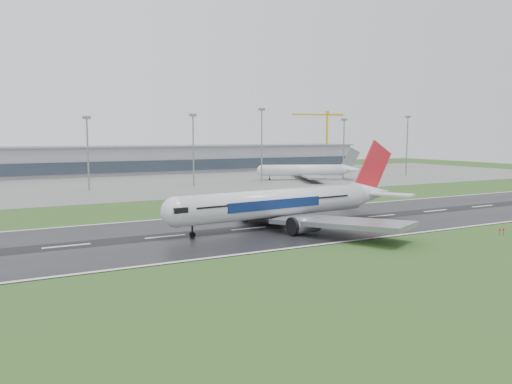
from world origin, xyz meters
TOP-DOWN VIEW (x-y plane):
  - ground at (0.00, 0.00)m, footprint 520.00×520.00m
  - runway at (0.00, 0.00)m, footprint 400.00×45.00m
  - apron at (0.00, 125.00)m, footprint 400.00×130.00m
  - terminal at (0.00, 185.00)m, footprint 240.00×36.00m
  - main_airliner at (-29.29, -1.22)m, footprint 70.94×68.11m
  - parked_airliner at (42.69, 102.00)m, footprint 66.13×64.19m
  - tower_crane at (124.27, 200.00)m, footprint 39.60×10.19m
  - floodmast_1 at (-59.96, 100.00)m, footprint 0.64×0.64m
  - floodmast_2 at (-16.57, 100.00)m, footprint 0.64×0.64m
  - floodmast_3 at (16.61, 100.00)m, footprint 0.64×0.64m
  - floodmast_4 at (63.32, 100.00)m, footprint 0.64×0.64m
  - floodmast_5 at (105.77, 100.00)m, footprint 0.64×0.64m

SIDE VIEW (x-z plane):
  - ground at x=0.00m, z-range 0.00..0.00m
  - apron at x=0.00m, z-range 0.00..0.08m
  - runway at x=0.00m, z-range 0.00..0.10m
  - terminal at x=0.00m, z-range 0.00..15.00m
  - parked_airliner at x=42.69m, z-range 0.08..15.23m
  - main_airliner at x=-29.29m, z-range 0.10..19.47m
  - floodmast_1 at x=-59.96m, z-range 0.00..27.88m
  - floodmast_4 at x=63.32m, z-range 0.00..28.93m
  - floodmast_2 at x=-16.57m, z-range 0.00..29.65m
  - floodmast_5 at x=105.77m, z-range 0.00..31.05m
  - floodmast_3 at x=16.61m, z-range 0.00..32.90m
  - tower_crane at x=124.27m, z-range 0.00..39.85m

